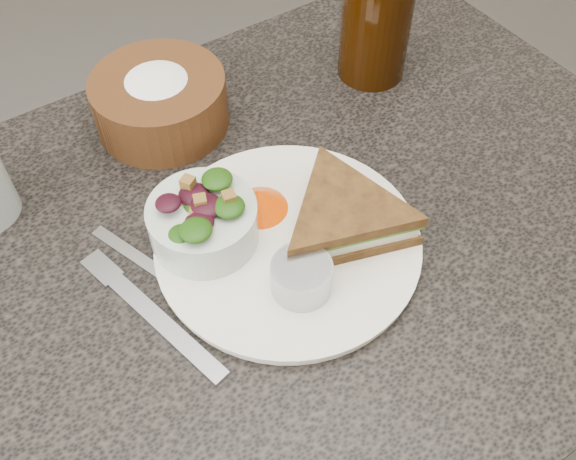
{
  "coord_description": "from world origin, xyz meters",
  "views": [
    {
      "loc": [
        -0.23,
        -0.37,
        1.32
      ],
      "look_at": [
        0.0,
        -0.02,
        0.78
      ],
      "focal_mm": 40.0,
      "sensor_mm": 36.0,
      "label": 1
    }
  ],
  "objects_px": {
    "dining_table": "(278,380)",
    "sandwich": "(344,217)",
    "bread_basket": "(159,94)",
    "dinner_plate": "(288,243)",
    "salad_bowl": "(202,217)",
    "cola_glass": "(376,23)",
    "dressing_ramekin": "(301,277)"
  },
  "relations": [
    {
      "from": "dressing_ramekin",
      "to": "bread_basket",
      "type": "relative_size",
      "value": 0.38
    },
    {
      "from": "dining_table",
      "to": "dinner_plate",
      "type": "distance_m",
      "value": 0.38
    },
    {
      "from": "dining_table",
      "to": "bread_basket",
      "type": "xyz_separation_m",
      "value": [
        -0.02,
        0.23,
        0.42
      ]
    },
    {
      "from": "sandwich",
      "to": "salad_bowl",
      "type": "relative_size",
      "value": 1.5
    },
    {
      "from": "dining_table",
      "to": "sandwich",
      "type": "distance_m",
      "value": 0.42
    },
    {
      "from": "dinner_plate",
      "to": "sandwich",
      "type": "distance_m",
      "value": 0.07
    },
    {
      "from": "cola_glass",
      "to": "dressing_ramekin",
      "type": "bearing_deg",
      "value": -139.33
    },
    {
      "from": "salad_bowl",
      "to": "cola_glass",
      "type": "relative_size",
      "value": 0.75
    },
    {
      "from": "bread_basket",
      "to": "cola_glass",
      "type": "height_order",
      "value": "cola_glass"
    },
    {
      "from": "dressing_ramekin",
      "to": "bread_basket",
      "type": "bearing_deg",
      "value": 89.7
    },
    {
      "from": "sandwich",
      "to": "cola_glass",
      "type": "distance_m",
      "value": 0.3
    },
    {
      "from": "dressing_ramekin",
      "to": "salad_bowl",
      "type": "bearing_deg",
      "value": 113.83
    },
    {
      "from": "sandwich",
      "to": "bread_basket",
      "type": "xyz_separation_m",
      "value": [
        -0.08,
        0.28,
        0.01
      ]
    },
    {
      "from": "sandwich",
      "to": "dressing_ramekin",
      "type": "height_order",
      "value": "sandwich"
    },
    {
      "from": "dinner_plate",
      "to": "bread_basket",
      "type": "relative_size",
      "value": 1.71
    },
    {
      "from": "dining_table",
      "to": "sandwich",
      "type": "bearing_deg",
      "value": -36.38
    },
    {
      "from": "dining_table",
      "to": "dressing_ramekin",
      "type": "bearing_deg",
      "value": -102.84
    },
    {
      "from": "cola_glass",
      "to": "bread_basket",
      "type": "bearing_deg",
      "value": 167.14
    },
    {
      "from": "bread_basket",
      "to": "salad_bowl",
      "type": "bearing_deg",
      "value": -104.23
    },
    {
      "from": "dinner_plate",
      "to": "sandwich",
      "type": "bearing_deg",
      "value": -20.83
    },
    {
      "from": "dining_table",
      "to": "bread_basket",
      "type": "height_order",
      "value": "bread_basket"
    },
    {
      "from": "sandwich",
      "to": "dressing_ramekin",
      "type": "distance_m",
      "value": 0.09
    },
    {
      "from": "sandwich",
      "to": "salad_bowl",
      "type": "distance_m",
      "value": 0.15
    },
    {
      "from": "salad_bowl",
      "to": "dressing_ramekin",
      "type": "distance_m",
      "value": 0.12
    },
    {
      "from": "dining_table",
      "to": "dressing_ramekin",
      "type": "distance_m",
      "value": 0.41
    },
    {
      "from": "dining_table",
      "to": "dinner_plate",
      "type": "xyz_separation_m",
      "value": [
        0.0,
        -0.02,
        0.38
      ]
    },
    {
      "from": "dressing_ramekin",
      "to": "dining_table",
      "type": "bearing_deg",
      "value": 77.16
    },
    {
      "from": "dining_table",
      "to": "bread_basket",
      "type": "distance_m",
      "value": 0.48
    },
    {
      "from": "dressing_ramekin",
      "to": "cola_glass",
      "type": "distance_m",
      "value": 0.38
    },
    {
      "from": "dinner_plate",
      "to": "dressing_ramekin",
      "type": "xyz_separation_m",
      "value": [
        -0.02,
        -0.06,
        0.02
      ]
    },
    {
      "from": "dinner_plate",
      "to": "salad_bowl",
      "type": "distance_m",
      "value": 0.1
    },
    {
      "from": "dressing_ramekin",
      "to": "bread_basket",
      "type": "height_order",
      "value": "bread_basket"
    }
  ]
}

